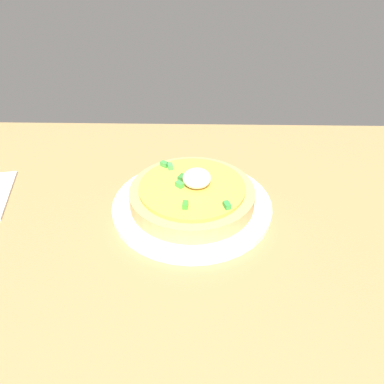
% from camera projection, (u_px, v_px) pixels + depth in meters
% --- Properties ---
extents(dining_table, '(1.22, 0.80, 0.03)m').
position_uv_depth(dining_table, '(157.00, 260.00, 0.52)').
color(dining_table, '#A3814E').
rests_on(dining_table, ground).
extents(plate, '(0.25, 0.25, 0.01)m').
position_uv_depth(plate, '(192.00, 205.00, 0.59)').
color(plate, white).
rests_on(plate, dining_table).
extents(pizza, '(0.19, 0.19, 0.06)m').
position_uv_depth(pizza, '(192.00, 194.00, 0.58)').
color(pizza, tan).
rests_on(pizza, plate).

